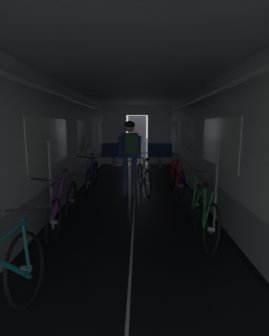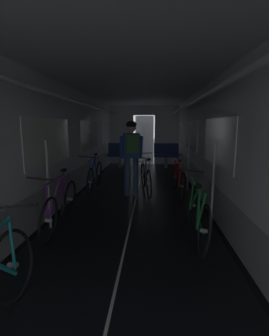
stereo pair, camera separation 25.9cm
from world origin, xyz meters
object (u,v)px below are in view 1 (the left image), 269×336
(bicycle_red, at_px, (176,179))
(bicycle_white_in_aisle, at_px, (144,177))
(bicycle_purple, at_px, (63,207))
(bench_seat_far_right, at_px, (160,153))
(bicycle_blue, at_px, (92,176))
(bicycle_green, at_px, (202,212))
(bench_seat_far_left, at_px, (114,153))
(person_cyclist_aisle, at_px, (130,150))

(bicycle_red, distance_m, bicycle_white_in_aisle, 0.78)
(bicycle_red, relative_size, bicycle_purple, 1.00)
(bench_seat_far_right, distance_m, bicycle_white_in_aisle, 3.83)
(bicycle_purple, distance_m, bicycle_blue, 2.39)
(bicycle_purple, height_order, bicycle_green, bicycle_green)
(bicycle_blue, bearing_deg, bicycle_purple, -89.99)
(bench_seat_far_left, height_order, bicycle_white_in_aisle, bench_seat_far_left)
(bicycle_green, xyz_separation_m, person_cyclist_aisle, (-1.13, 2.18, 0.69))
(bicycle_red, distance_m, person_cyclist_aisle, 1.30)
(bicycle_red, xyz_separation_m, bicycle_purple, (-2.06, -2.12, -0.00))
(bench_seat_far_right, height_order, bicycle_blue, bench_seat_far_right)
(bicycle_purple, distance_m, bicycle_white_in_aisle, 2.58)
(bicycle_blue, height_order, bicycle_white_in_aisle, bicycle_blue)
(bicycle_blue, relative_size, person_cyclist_aisle, 0.98)
(bicycle_white_in_aisle, bearing_deg, bench_seat_far_right, 79.62)
(bench_seat_far_left, bearing_deg, person_cyclist_aisle, -78.95)
(bench_seat_far_left, distance_m, bicycle_purple, 6.00)
(bench_seat_far_left, xyz_separation_m, bicycle_blue, (-0.18, -3.61, -0.18))
(bicycle_red, distance_m, bicycle_green, 2.32)
(bicycle_red, bearing_deg, bench_seat_far_left, 115.83)
(bench_seat_far_right, height_order, bicycle_white_in_aisle, bench_seat_far_right)
(bicycle_purple, bearing_deg, bicycle_white_in_aisle, 60.02)
(bicycle_red, bearing_deg, bicycle_white_in_aisle, 170.94)
(bench_seat_far_left, distance_m, bicycle_blue, 3.62)
(bench_seat_far_left, distance_m, bicycle_red, 4.32)
(person_cyclist_aisle, bearing_deg, bicycle_white_in_aisle, 39.33)
(bicycle_purple, height_order, person_cyclist_aisle, person_cyclist_aisle)
(person_cyclist_aisle, bearing_deg, bench_seat_far_right, 75.86)
(bicycle_white_in_aisle, bearing_deg, bicycle_blue, 173.43)
(bench_seat_far_left, height_order, bicycle_blue, bench_seat_far_left)
(bicycle_blue, bearing_deg, bicycle_red, -7.51)
(bench_seat_far_left, bearing_deg, bicycle_green, -72.80)
(bench_seat_far_right, xyz_separation_m, bicycle_purple, (-1.98, -6.00, -0.19))
(bench_seat_far_left, relative_size, bench_seat_far_right, 1.00)
(bench_seat_far_left, xyz_separation_m, person_cyclist_aisle, (0.79, -4.03, 0.50))
(bench_seat_far_right, distance_m, bicycle_green, 6.21)
(bicycle_purple, bearing_deg, bench_seat_far_right, 71.73)
(bench_seat_far_left, height_order, bicycle_purple, bench_seat_far_left)
(bicycle_blue, xyz_separation_m, person_cyclist_aisle, (0.97, -0.42, 0.69))
(bicycle_blue, bearing_deg, bicycle_green, -51.01)
(person_cyclist_aisle, bearing_deg, bicycle_blue, 156.74)
(bench_seat_far_left, distance_m, bench_seat_far_right, 1.80)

